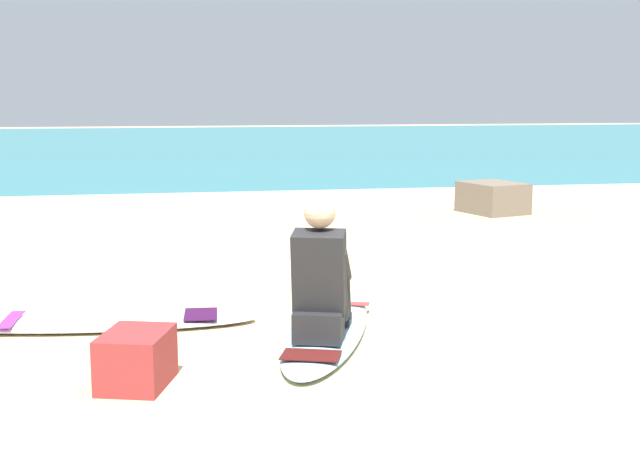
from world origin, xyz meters
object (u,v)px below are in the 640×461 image
object	(u,v)px
surfboard_main	(327,330)
shoreline_rock	(493,198)
surfer_seated	(321,283)
surfboard_spare_near	(101,322)
beach_bag	(136,359)

from	to	relation	value
surfboard_main	shoreline_rock	xyz separation A→B (m)	(3.50, 5.67, 0.18)
shoreline_rock	surfer_seated	bearing A→B (deg)	-121.20
surfboard_spare_near	surfboard_main	bearing A→B (deg)	-17.67
surfer_seated	beach_bag	size ratio (longest dim) A/B	1.97
surfboard_main	surfboard_spare_near	xyz separation A→B (m)	(-1.58, 0.50, -0.00)
surfer_seated	beach_bag	distance (m)	1.36
surfer_seated	shoreline_rock	size ratio (longest dim) A/B	1.09
surfboard_main	beach_bag	xyz separation A→B (m)	(-1.29, -0.84, 0.12)
shoreline_rock	beach_bag	bearing A→B (deg)	-126.36
surfer_seated	shoreline_rock	xyz separation A→B (m)	(3.59, 5.94, -0.22)
surfboard_spare_near	shoreline_rock	distance (m)	7.25
shoreline_rock	beach_bag	size ratio (longest dim) A/B	1.80
surfboard_main	shoreline_rock	bearing A→B (deg)	58.32
shoreline_rock	surfboard_main	bearing A→B (deg)	-121.68
surfer_seated	beach_bag	xyz separation A→B (m)	(-1.20, -0.57, -0.28)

